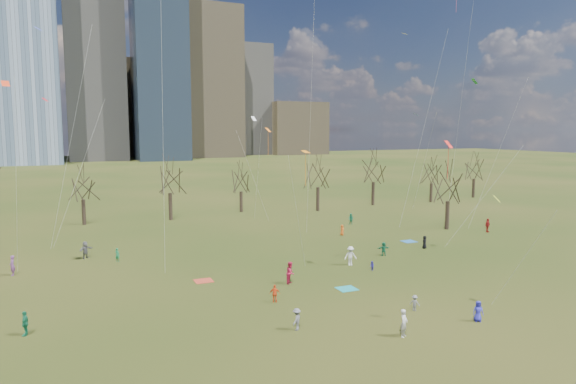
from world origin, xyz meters
name	(u,v)px	position (x,y,z in m)	size (l,w,h in m)	color
ground	(345,291)	(0.00, 0.00, 0.00)	(500.00, 500.00, 0.00)	black
downtown_skyline	(107,72)	(-2.43, 210.64, 39.01)	(212.50, 78.00, 118.00)	slate
bare_tree_row	(220,179)	(-0.09, 37.22, 6.12)	(113.04, 29.80, 9.50)	black
blanket_teal	(347,289)	(0.45, 0.45, 0.01)	(1.60, 1.50, 0.03)	teal
blanket_navy	(409,241)	(16.58, 13.67, 0.01)	(1.60, 1.50, 0.03)	#225EA0
blanket_crimson	(204,281)	(-10.13, 7.50, 0.01)	(1.60, 1.50, 0.03)	#AD3722
person_0	(478,311)	(5.22, -9.64, 0.74)	(0.72, 0.47, 1.48)	#2A2AB8
person_1	(404,323)	(-1.19, -9.80, 0.92)	(0.67, 0.44, 1.84)	silver
person_2	(290,273)	(-3.31, 3.78, 0.97)	(0.94, 0.73, 1.94)	#C11B45
person_3	(415,303)	(2.45, -6.13, 0.60)	(0.78, 0.45, 1.20)	slate
person_4	(275,294)	(-6.41, -0.31, 0.71)	(0.83, 0.35, 1.42)	#F24D1A
person_5	(384,249)	(9.83, 8.96, 0.74)	(1.38, 0.44, 1.49)	#176B46
person_6	(425,242)	(15.98, 9.95, 0.73)	(0.72, 0.47, 1.46)	black
person_7	(12,265)	(-25.92, 16.24, 0.93)	(0.68, 0.45, 1.87)	#7E4489
person_8	(372,266)	(5.48, 4.43, 0.46)	(0.45, 0.35, 0.93)	#312AB7
person_9	(351,256)	(4.60, 6.99, 0.95)	(1.23, 0.71, 1.91)	silver
person_10	(488,225)	(29.56, 14.29, 0.91)	(1.06, 0.44, 1.81)	#A21718
person_11	(85,250)	(-19.49, 20.33, 0.91)	(1.69, 0.54, 1.82)	#5E5D62
person_12	(342,230)	(11.00, 20.10, 0.68)	(0.67, 0.43, 1.36)	#DA5918
person_13	(117,255)	(-16.55, 17.65, 0.70)	(0.51, 0.34, 1.41)	#1B7B48
person_14	(351,219)	(15.79, 26.05, 0.80)	(0.78, 0.60, 1.60)	#19724C
person_15	(297,319)	(-7.13, -6.03, 0.75)	(0.97, 0.56, 1.50)	slate
person_16	(25,323)	(-23.82, 0.16, 0.83)	(0.97, 0.40, 1.65)	#19724C
kites_airborne	(331,132)	(6.43, 14.67, 13.16)	(62.73, 45.93, 33.31)	orange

